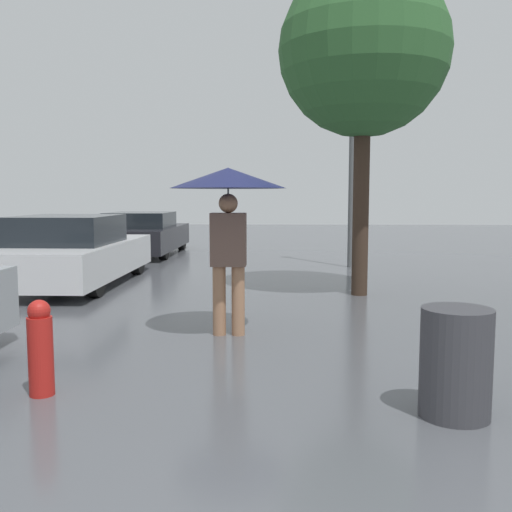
{
  "coord_description": "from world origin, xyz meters",
  "views": [
    {
      "loc": [
        0.38,
        -1.65,
        1.58
      ],
      "look_at": [
        0.13,
        4.73,
        0.91
      ],
      "focal_mm": 40.0,
      "sensor_mm": 36.0,
      "label": 1
    }
  ],
  "objects_px": {
    "pedestrian": "(228,195)",
    "street_lamp": "(352,122)",
    "trash_bin": "(456,363)",
    "tree": "(364,52)",
    "parked_car_middle": "(71,252)",
    "fire_hydrant": "(40,348)",
    "parked_car_farthest": "(142,234)"
  },
  "relations": [
    {
      "from": "trash_bin",
      "to": "fire_hydrant",
      "type": "height_order",
      "value": "trash_bin"
    },
    {
      "from": "street_lamp",
      "to": "tree",
      "type": "bearing_deg",
      "value": -94.67
    },
    {
      "from": "pedestrian",
      "to": "trash_bin",
      "type": "bearing_deg",
      "value": -52.04
    },
    {
      "from": "pedestrian",
      "to": "parked_car_farthest",
      "type": "distance_m",
      "value": 9.53
    },
    {
      "from": "parked_car_middle",
      "to": "parked_car_farthest",
      "type": "xyz_separation_m",
      "value": [
        0.02,
        5.31,
        -0.03
      ]
    },
    {
      "from": "pedestrian",
      "to": "street_lamp",
      "type": "distance_m",
      "value": 6.86
    },
    {
      "from": "tree",
      "to": "trash_bin",
      "type": "bearing_deg",
      "value": -90.36
    },
    {
      "from": "parked_car_farthest",
      "to": "tree",
      "type": "bearing_deg",
      "value": -51.16
    },
    {
      "from": "street_lamp",
      "to": "parked_car_farthest",
      "type": "bearing_deg",
      "value": 153.63
    },
    {
      "from": "parked_car_middle",
      "to": "trash_bin",
      "type": "xyz_separation_m",
      "value": [
        4.98,
        -5.98,
        -0.18
      ]
    },
    {
      "from": "street_lamp",
      "to": "trash_bin",
      "type": "relative_size",
      "value": 6.61
    },
    {
      "from": "pedestrian",
      "to": "trash_bin",
      "type": "height_order",
      "value": "pedestrian"
    },
    {
      "from": "street_lamp",
      "to": "parked_car_middle",
      "type": "bearing_deg",
      "value": -153.14
    },
    {
      "from": "trash_bin",
      "to": "parked_car_middle",
      "type": "bearing_deg",
      "value": 129.79
    },
    {
      "from": "parked_car_middle",
      "to": "street_lamp",
      "type": "xyz_separation_m",
      "value": [
        5.31,
        2.69,
        2.61
      ]
    },
    {
      "from": "parked_car_farthest",
      "to": "street_lamp",
      "type": "bearing_deg",
      "value": -26.37
    },
    {
      "from": "tree",
      "to": "fire_hydrant",
      "type": "xyz_separation_m",
      "value": [
        -3.19,
        -4.77,
        -3.4
      ]
    },
    {
      "from": "parked_car_farthest",
      "to": "trash_bin",
      "type": "bearing_deg",
      "value": -66.26
    },
    {
      "from": "parked_car_middle",
      "to": "trash_bin",
      "type": "relative_size",
      "value": 5.46
    },
    {
      "from": "pedestrian",
      "to": "street_lamp",
      "type": "xyz_separation_m",
      "value": [
        2.16,
        6.32,
        1.59
      ]
    },
    {
      "from": "tree",
      "to": "parked_car_middle",
      "type": "bearing_deg",
      "value": 169.86
    },
    {
      "from": "parked_car_middle",
      "to": "fire_hydrant",
      "type": "height_order",
      "value": "parked_car_middle"
    },
    {
      "from": "street_lamp",
      "to": "fire_hydrant",
      "type": "height_order",
      "value": "street_lamp"
    },
    {
      "from": "pedestrian",
      "to": "parked_car_farthest",
      "type": "height_order",
      "value": "pedestrian"
    },
    {
      "from": "pedestrian",
      "to": "tree",
      "type": "xyz_separation_m",
      "value": [
        1.87,
        2.73,
        2.19
      ]
    },
    {
      "from": "parked_car_middle",
      "to": "fire_hydrant",
      "type": "distance_m",
      "value": 5.96
    },
    {
      "from": "fire_hydrant",
      "to": "trash_bin",
      "type": "bearing_deg",
      "value": -5.71
    },
    {
      "from": "trash_bin",
      "to": "street_lamp",
      "type": "bearing_deg",
      "value": 87.86
    },
    {
      "from": "parked_car_middle",
      "to": "trash_bin",
      "type": "distance_m",
      "value": 7.79
    },
    {
      "from": "pedestrian",
      "to": "trash_bin",
      "type": "relative_size",
      "value": 2.4
    },
    {
      "from": "trash_bin",
      "to": "fire_hydrant",
      "type": "bearing_deg",
      "value": 174.29
    },
    {
      "from": "tree",
      "to": "street_lamp",
      "type": "xyz_separation_m",
      "value": [
        0.29,
        3.59,
        -0.61
      ]
    }
  ]
}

